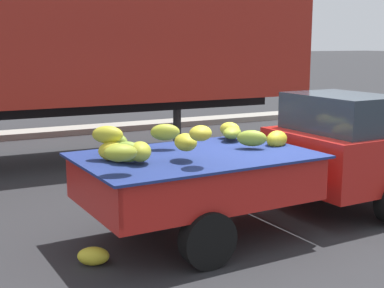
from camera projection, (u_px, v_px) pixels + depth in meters
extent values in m
plane|color=#28282B|center=(277.00, 221.00, 7.49)|extent=(220.00, 220.00, 0.00)
cube|color=gray|center=(93.00, 129.00, 14.89)|extent=(80.00, 0.80, 0.16)
cube|color=#B21E19|center=(350.00, 156.00, 7.91)|extent=(2.03, 1.77, 0.78)
cube|color=#28333D|center=(342.00, 113.00, 7.69)|extent=(1.14, 1.53, 0.52)
cube|color=#B21E19|center=(196.00, 195.00, 6.69)|extent=(2.77, 1.80, 0.08)
cube|color=#B21E19|center=(165.00, 161.00, 7.35)|extent=(2.70, 0.16, 0.44)
cube|color=#B21E19|center=(233.00, 190.00, 5.94)|extent=(2.70, 0.16, 0.44)
cube|color=#B21E19|center=(282.00, 162.00, 7.29)|extent=(0.12, 1.69, 0.44)
cube|color=#B21E19|center=(91.00, 188.00, 6.00)|extent=(0.12, 1.69, 0.44)
cube|color=#B21914|center=(164.00, 164.00, 7.38)|extent=(2.59, 0.12, 0.07)
cube|color=navy|center=(196.00, 155.00, 6.60)|extent=(2.90, 1.93, 0.03)
ellipsoid|color=gold|center=(108.00, 135.00, 6.27)|extent=(0.42, 0.38, 0.20)
ellipsoid|color=olive|center=(128.00, 152.00, 6.06)|extent=(0.38, 0.35, 0.23)
ellipsoid|color=gold|center=(118.00, 153.00, 6.17)|extent=(0.36, 0.35, 0.22)
ellipsoid|color=gold|center=(186.00, 142.00, 6.22)|extent=(0.33, 0.41, 0.20)
ellipsoid|color=#ABAC2C|center=(140.00, 152.00, 6.07)|extent=(0.36, 0.43, 0.22)
ellipsoid|color=olive|center=(117.00, 143.00, 6.59)|extent=(0.31, 0.37, 0.24)
ellipsoid|color=gold|center=(277.00, 139.00, 7.18)|extent=(0.45, 0.40, 0.23)
ellipsoid|color=gold|center=(201.00, 133.00, 5.88)|extent=(0.38, 0.38, 0.17)
ellipsoid|color=gold|center=(230.00, 129.00, 7.64)|extent=(0.33, 0.37, 0.20)
ellipsoid|color=gold|center=(112.00, 151.00, 6.22)|extent=(0.37, 0.34, 0.22)
ellipsoid|color=#98A32C|center=(120.00, 153.00, 5.55)|extent=(0.39, 0.31, 0.18)
ellipsoid|color=#A3A82B|center=(165.00, 132.00, 6.86)|extent=(0.42, 0.32, 0.21)
ellipsoid|color=#93A22D|center=(232.00, 133.00, 7.44)|extent=(0.43, 0.43, 0.16)
ellipsoid|color=olive|center=(252.00, 138.00, 6.91)|extent=(0.42, 0.37, 0.21)
cylinder|color=black|center=(312.00, 176.00, 8.72)|extent=(0.65, 0.23, 0.64)
cylinder|color=black|center=(144.00, 202.00, 7.28)|extent=(0.65, 0.23, 0.64)
cylinder|color=black|center=(208.00, 240.00, 5.89)|extent=(0.65, 0.23, 0.64)
cube|color=maroon|center=(21.00, 33.00, 10.50)|extent=(12.04, 2.70, 2.70)
cube|color=black|center=(25.00, 110.00, 10.77)|extent=(11.05, 0.58, 0.30)
cylinder|color=#38383A|center=(177.00, 123.00, 12.30)|extent=(0.18, 0.18, 1.25)
ellipsoid|color=gold|center=(93.00, 256.00, 6.01)|extent=(0.42, 0.37, 0.20)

